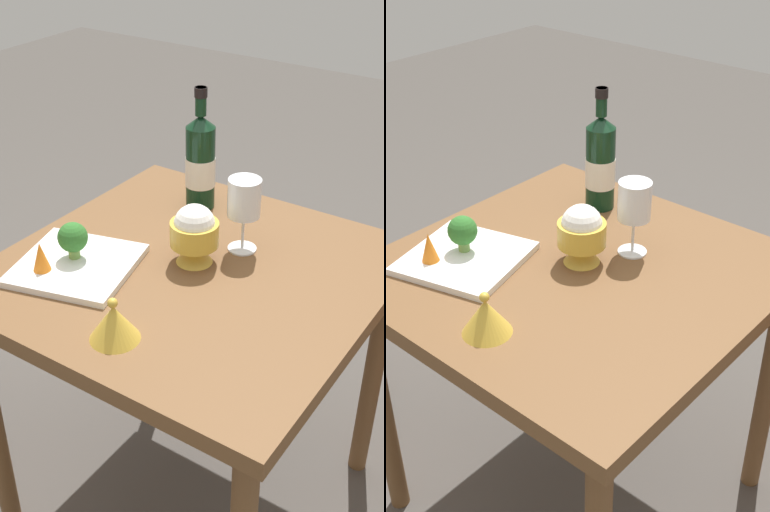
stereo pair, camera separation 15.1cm
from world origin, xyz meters
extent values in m
plane|color=#4C4742|center=(0.00, 0.00, 0.00)|extent=(8.00, 8.00, 0.00)
cube|color=brown|center=(0.00, 0.00, 0.72)|extent=(0.82, 0.82, 0.04)
cylinder|color=brown|center=(0.35, -0.35, 0.35)|extent=(0.05, 0.05, 0.70)
cylinder|color=brown|center=(0.35, 0.35, 0.35)|extent=(0.05, 0.05, 0.70)
cylinder|color=black|center=(0.26, 0.15, 0.85)|extent=(0.07, 0.08, 0.22)
cone|color=black|center=(0.26, 0.15, 0.97)|extent=(0.07, 0.08, 0.03)
cylinder|color=black|center=(0.26, 0.15, 1.02)|extent=(0.03, 0.03, 0.07)
cylinder|color=black|center=(0.26, 0.15, 1.05)|extent=(0.03, 0.03, 0.02)
cylinder|color=silver|center=(0.26, 0.15, 0.84)|extent=(0.08, 0.08, 0.08)
cylinder|color=white|center=(0.13, -0.05, 0.74)|extent=(0.07, 0.07, 0.00)
cylinder|color=white|center=(0.13, -0.05, 0.79)|extent=(0.01, 0.01, 0.08)
cylinder|color=white|center=(0.13, -0.05, 0.88)|extent=(0.08, 0.08, 0.09)
cone|color=gold|center=(0.02, 0.01, 0.77)|extent=(0.08, 0.08, 0.04)
cylinder|color=gold|center=(0.02, 0.01, 0.82)|extent=(0.11, 0.11, 0.05)
sphere|color=white|center=(0.02, 0.01, 0.84)|extent=(0.09, 0.09, 0.09)
cone|color=gold|center=(-0.29, -0.02, 0.78)|extent=(0.10, 0.10, 0.07)
sphere|color=gold|center=(-0.29, -0.02, 0.83)|extent=(0.02, 0.02, 0.02)
cube|color=white|center=(-0.15, 0.21, 0.75)|extent=(0.31, 0.31, 0.02)
cylinder|color=#729E4C|center=(-0.13, 0.23, 0.77)|extent=(0.03, 0.03, 0.03)
sphere|color=#2D6B28|center=(-0.13, 0.23, 0.81)|extent=(0.07, 0.07, 0.07)
cone|color=orange|center=(-0.21, 0.25, 0.79)|extent=(0.04, 0.04, 0.07)
camera|label=1|loc=(-1.07, -0.72, 1.56)|focal=47.86mm
camera|label=2|loc=(-0.98, -0.84, 1.56)|focal=47.86mm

